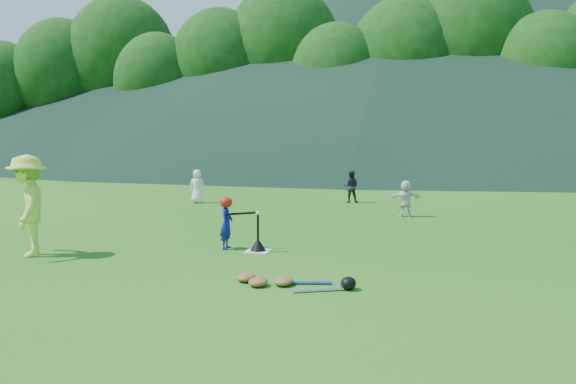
# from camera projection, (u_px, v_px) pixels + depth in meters

# --- Properties ---
(ground) EXTENTS (120.00, 120.00, 0.00)m
(ground) POSITION_uv_depth(u_px,v_px,m) (258.00, 252.00, 10.61)
(ground) COLOR #1C5C15
(ground) RESTS_ON ground
(home_plate) EXTENTS (0.45, 0.45, 0.02)m
(home_plate) POSITION_uv_depth(u_px,v_px,m) (258.00, 251.00, 10.61)
(home_plate) COLOR silver
(home_plate) RESTS_ON ground
(baseball) EXTENTS (0.08, 0.08, 0.08)m
(baseball) POSITION_uv_depth(u_px,v_px,m) (258.00, 213.00, 10.54)
(baseball) COLOR white
(baseball) RESTS_ON batting_tee
(batter_child) EXTENTS (0.26, 0.37, 0.99)m
(batter_child) POSITION_uv_depth(u_px,v_px,m) (226.00, 224.00, 10.83)
(batter_child) COLOR navy
(batter_child) RESTS_ON ground
(adult_coach) EXTENTS (1.21, 1.37, 1.85)m
(adult_coach) POSITION_uv_depth(u_px,v_px,m) (28.00, 206.00, 10.13)
(adult_coach) COLOR #C8EE46
(adult_coach) RESTS_ON ground
(fielder_a) EXTENTS (0.57, 0.40, 1.11)m
(fielder_a) POSITION_uv_depth(u_px,v_px,m) (197.00, 186.00, 18.52)
(fielder_a) COLOR white
(fielder_a) RESTS_ON ground
(fielder_b) EXTENTS (0.53, 0.41, 1.07)m
(fielder_b) POSITION_uv_depth(u_px,v_px,m) (351.00, 187.00, 18.64)
(fielder_b) COLOR black
(fielder_b) RESTS_ON ground
(fielder_d) EXTENTS (0.97, 0.47, 1.00)m
(fielder_d) POSITION_uv_depth(u_px,v_px,m) (406.00, 198.00, 15.29)
(fielder_d) COLOR white
(fielder_d) RESTS_ON ground
(batting_tee) EXTENTS (0.30, 0.30, 0.68)m
(batting_tee) POSITION_uv_depth(u_px,v_px,m) (258.00, 245.00, 10.60)
(batting_tee) COLOR black
(batting_tee) RESTS_ON home_plate
(batter_gear) EXTENTS (0.71, 0.30, 0.35)m
(batter_gear) POSITION_uv_depth(u_px,v_px,m) (227.00, 203.00, 10.79)
(batter_gear) COLOR #B71A0C
(batter_gear) RESTS_ON ground
(equipment_pile) EXTENTS (1.80, 0.66, 0.19)m
(equipment_pile) POSITION_uv_depth(u_px,v_px,m) (283.00, 281.00, 8.15)
(equipment_pile) COLOR olive
(equipment_pile) RESTS_ON ground
(outfield_fence) EXTENTS (70.07, 0.08, 1.33)m
(outfield_fence) POSITION_uv_depth(u_px,v_px,m) (374.00, 160.00, 37.69)
(outfield_fence) COLOR gray
(outfield_fence) RESTS_ON ground
(tree_line) EXTENTS (70.04, 11.40, 14.82)m
(tree_line) POSITION_uv_depth(u_px,v_px,m) (384.00, 58.00, 42.57)
(tree_line) COLOR #382314
(tree_line) RESTS_ON ground
(distant_hills) EXTENTS (155.00, 140.00, 32.00)m
(distant_hills) POSITION_uv_depth(u_px,v_px,m) (354.00, 58.00, 90.21)
(distant_hills) COLOR black
(distant_hills) RESTS_ON ground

